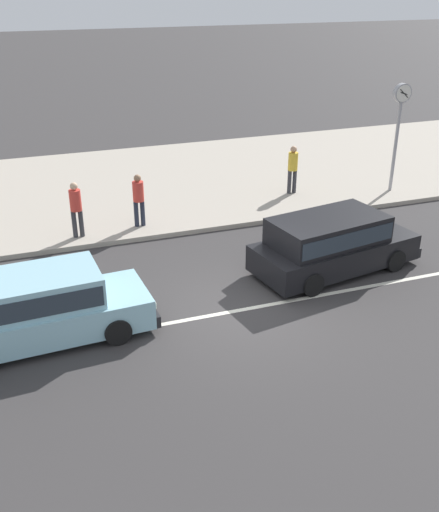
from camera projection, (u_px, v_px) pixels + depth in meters
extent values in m
plane|color=#383535|center=(247.00, 309.00, 14.35)|extent=(160.00, 160.00, 0.00)
cube|color=silver|center=(247.00, 309.00, 14.35)|extent=(50.40, 0.14, 0.01)
cube|color=#ADA393|center=(150.00, 184.00, 22.62)|extent=(68.00, 10.00, 0.15)
cube|color=#93C6D6|center=(44.00, 318.00, 13.00)|extent=(4.66, 2.01, 0.70)
cube|color=#93C6D6|center=(26.00, 292.00, 12.60)|extent=(3.17, 1.75, 0.70)
cube|color=#28333D|center=(26.00, 292.00, 12.60)|extent=(3.05, 1.77, 0.45)
cube|color=black|center=(147.00, 305.00, 13.91)|extent=(0.22, 1.71, 0.28)
cube|color=white|center=(138.00, 280.00, 14.25)|extent=(0.09, 0.24, 0.14)
cube|color=white|center=(153.00, 304.00, 13.24)|extent=(0.09, 0.24, 0.14)
cylinder|color=black|center=(100.00, 297.00, 14.28)|extent=(0.61, 0.26, 0.60)
cylinder|color=black|center=(118.00, 331.00, 12.90)|extent=(0.61, 0.26, 0.60)
cube|color=black|center=(334.00, 252.00, 16.05)|extent=(4.73, 2.57, 0.70)
cube|color=black|center=(328.00, 230.00, 15.63)|extent=(3.26, 2.14, 0.70)
cube|color=#28333D|center=(328.00, 230.00, 15.63)|extent=(3.15, 2.15, 0.45)
cube|color=black|center=(396.00, 242.00, 17.16)|extent=(0.43, 1.78, 0.28)
cube|color=white|center=(381.00, 223.00, 17.49)|extent=(0.12, 0.25, 0.14)
cube|color=white|center=(414.00, 238.00, 16.49)|extent=(0.12, 0.25, 0.14)
cylinder|color=black|center=(352.00, 238.00, 17.44)|extent=(0.63, 0.32, 0.60)
cylinder|color=black|center=(395.00, 260.00, 16.09)|extent=(0.63, 0.32, 0.60)
cylinder|color=black|center=(273.00, 258.00, 16.20)|extent=(0.63, 0.32, 0.60)
cylinder|color=black|center=(312.00, 284.00, 14.85)|extent=(0.63, 0.32, 0.60)
cylinder|color=#9E9EA3|center=(395.00, 148.00, 21.08)|extent=(0.12, 0.12, 3.14)
cylinder|color=#9E9EA3|center=(402.00, 93.00, 20.27)|extent=(0.64, 0.18, 0.64)
cylinder|color=white|center=(404.00, 93.00, 20.19)|extent=(0.56, 0.02, 0.56)
cylinder|color=white|center=(401.00, 92.00, 20.35)|extent=(0.56, 0.02, 0.56)
cube|color=black|center=(404.00, 93.00, 20.18)|extent=(0.28, 0.01, 0.12)
cube|color=black|center=(404.00, 93.00, 20.18)|extent=(0.36, 0.01, 0.32)
cylinder|color=#333338|center=(289.00, 182.00, 21.25)|extent=(0.14, 0.14, 0.85)
cylinder|color=#333338|center=(294.00, 181.00, 21.31)|extent=(0.14, 0.14, 0.85)
cylinder|color=gold|center=(293.00, 161.00, 20.96)|extent=(0.34, 0.34, 0.63)
sphere|color=tan|center=(294.00, 149.00, 20.78)|extent=(0.23, 0.23, 0.23)
cylinder|color=#333338|center=(74.00, 224.00, 17.70)|extent=(0.14, 0.14, 0.84)
cylinder|color=#333338|center=(81.00, 223.00, 17.76)|extent=(0.14, 0.14, 0.84)
cylinder|color=#D63D33|center=(75.00, 200.00, 17.42)|extent=(0.34, 0.34, 0.63)
sphere|color=#D6AD89|center=(74.00, 186.00, 17.23)|extent=(0.23, 0.23, 0.23)
cylinder|color=#232838|center=(136.00, 214.00, 18.47)|extent=(0.14, 0.14, 0.82)
cylinder|color=#232838|center=(143.00, 213.00, 18.53)|extent=(0.14, 0.14, 0.82)
cylinder|color=#D63D33|center=(138.00, 191.00, 18.20)|extent=(0.34, 0.34, 0.62)
sphere|color=#997051|center=(137.00, 178.00, 18.02)|extent=(0.22, 0.22, 0.22)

